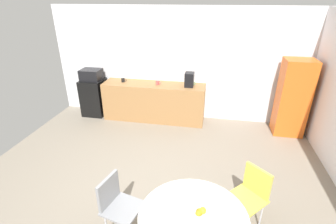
{
  "coord_description": "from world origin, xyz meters",
  "views": [
    {
      "loc": [
        0.89,
        -2.74,
        2.78
      ],
      "look_at": [
        0.15,
        1.1,
        0.95
      ],
      "focal_mm": 26.62,
      "sensor_mm": 36.0,
      "label": 1
    }
  ],
  "objects": [
    {
      "name": "ground_plane",
      "position": [
        0.0,
        0.0,
        0.0
      ],
      "size": [
        6.0,
        6.0,
        0.0
      ],
      "primitive_type": "plane",
      "color": "gray"
    },
    {
      "name": "wall_back",
      "position": [
        0.0,
        3.0,
        1.3
      ],
      "size": [
        6.0,
        0.1,
        2.6
      ],
      "primitive_type": "cube",
      "color": "silver",
      "rests_on": "ground_plane"
    },
    {
      "name": "counter_block",
      "position": [
        -0.5,
        2.65,
        0.45
      ],
      "size": [
        2.41,
        0.6,
        0.9
      ],
      "primitive_type": "cube",
      "color": "#9E7042",
      "rests_on": "ground_plane"
    },
    {
      "name": "mini_fridge",
      "position": [
        -2.05,
        2.65,
        0.45
      ],
      "size": [
        0.54,
        0.54,
        0.91
      ],
      "primitive_type": "cube",
      "color": "black",
      "rests_on": "ground_plane"
    },
    {
      "name": "microwave",
      "position": [
        -2.05,
        2.65,
        1.04
      ],
      "size": [
        0.48,
        0.38,
        0.26
      ],
      "primitive_type": "cube",
      "color": "black",
      "rests_on": "mini_fridge"
    },
    {
      "name": "locker_cabinet",
      "position": [
        2.55,
        2.55,
        0.82
      ],
      "size": [
        0.6,
        0.5,
        1.64
      ],
      "primitive_type": "cube",
      "color": "orange",
      "rests_on": "ground_plane"
    },
    {
      "name": "chair_yellow",
      "position": [
        1.47,
        -0.14,
        0.52
      ],
      "size": [
        0.59,
        0.59,
        0.83
      ],
      "color": "silver",
      "rests_on": "ground_plane"
    },
    {
      "name": "chair_gray",
      "position": [
        -0.17,
        -0.62,
        0.52
      ],
      "size": [
        0.51,
        0.51,
        0.83
      ],
      "color": "silver",
      "rests_on": "ground_plane"
    },
    {
      "name": "fruit_bowl",
      "position": [
        0.85,
        -0.87,
        0.77
      ],
      "size": [
        0.22,
        0.22,
        0.13
      ],
      "color": "silver",
      "rests_on": "round_table"
    },
    {
      "name": "mug_white",
      "position": [
        0.39,
        2.72,
        0.95
      ],
      "size": [
        0.13,
        0.08,
        0.09
      ],
      "color": "#338C59",
      "rests_on": "counter_block"
    },
    {
      "name": "mug_green",
      "position": [
        -1.25,
        2.66,
        0.95
      ],
      "size": [
        0.13,
        0.08,
        0.09
      ],
      "color": "black",
      "rests_on": "counter_block"
    },
    {
      "name": "mug_red",
      "position": [
        -0.39,
        2.63,
        0.95
      ],
      "size": [
        0.13,
        0.08,
        0.09
      ],
      "color": "#D84C4C",
      "rests_on": "counter_block"
    },
    {
      "name": "coffee_maker",
      "position": [
        0.34,
        2.65,
        1.06
      ],
      "size": [
        0.2,
        0.24,
        0.32
      ],
      "primitive_type": "cube",
      "color": "black",
      "rests_on": "counter_block"
    }
  ]
}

